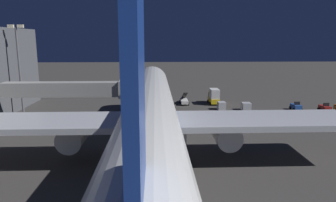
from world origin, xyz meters
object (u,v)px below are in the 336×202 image
(jet_bridge, at_px, (80,89))
(baggage_container_near_belt, at_px, (246,106))
(baggage_container_mid_row, at_px, (221,106))
(belt_loader, at_px, (184,101))
(airliner_at_gate, at_px, (150,115))
(traffic_cone_nose_starboard, at_px, (142,107))
(apron_floodlight_mast, at_px, (19,64))
(ops_van, at_px, (214,96))
(baggage_tug_lead, at_px, (296,107))
(traffic_cone_nose_port, at_px, (163,106))
(pushback_tug, at_px, (325,108))
(ground_crew_near_nose_gear, at_px, (167,101))

(jet_bridge, height_order, baggage_container_near_belt, jet_bridge)
(baggage_container_near_belt, bearing_deg, baggage_container_mid_row, -8.49)
(belt_loader, bearing_deg, baggage_container_mid_row, 141.32)
(airliner_at_gate, distance_m, traffic_cone_nose_starboard, 31.51)
(apron_floodlight_mast, distance_m, ops_van, 41.66)
(airliner_at_gate, xyz_separation_m, baggage_tug_lead, (-30.36, -27.22, -5.25))
(airliner_at_gate, distance_m, traffic_cone_nose_port, 31.51)
(ops_van, distance_m, pushback_tug, 23.35)
(baggage_tug_lead, xyz_separation_m, ops_van, (16.14, -7.42, 1.02))
(pushback_tug, relative_size, baggage_container_mid_row, 1.41)
(belt_loader, bearing_deg, airliner_at_gate, 78.07)
(baggage_tug_lead, relative_size, baggage_container_mid_row, 1.41)
(jet_bridge, bearing_deg, traffic_cone_nose_port, -140.40)
(apron_floodlight_mast, bearing_deg, ops_van, -166.73)
(airliner_at_gate, height_order, ops_van, airliner_at_gate)
(pushback_tug, bearing_deg, jet_bridge, 8.24)
(airliner_at_gate, bearing_deg, belt_loader, -101.93)
(airliner_at_gate, relative_size, ground_crew_near_nose_gear, 34.77)
(belt_loader, bearing_deg, traffic_cone_nose_starboard, 21.10)
(ops_van, xyz_separation_m, traffic_cone_nose_starboard, (16.42, 3.74, -1.53))
(airliner_at_gate, height_order, baggage_tug_lead, airliner_at_gate)
(belt_loader, relative_size, traffic_cone_nose_port, 13.14)
(baggage_container_near_belt, bearing_deg, jet_bridge, 15.72)
(baggage_tug_lead, bearing_deg, pushback_tug, 164.56)
(pushback_tug, bearing_deg, belt_loader, -17.26)
(airliner_at_gate, bearing_deg, traffic_cone_nose_port, -94.07)
(traffic_cone_nose_starboard, bearing_deg, apron_floodlight_mast, 13.59)
(pushback_tug, distance_m, traffic_cone_nose_port, 33.98)
(belt_loader, bearing_deg, baggage_container_near_belt, 151.81)
(apron_floodlight_mast, distance_m, traffic_cone_nose_port, 29.95)
(airliner_at_gate, bearing_deg, baggage_container_mid_row, -117.29)
(traffic_cone_nose_starboard, bearing_deg, baggage_container_mid_row, 172.28)
(jet_bridge, bearing_deg, traffic_cone_nose_starboard, -130.27)
(baggage_tug_lead, xyz_separation_m, traffic_cone_nose_port, (28.16, -3.68, -0.51))
(ops_van, height_order, baggage_container_near_belt, ops_van)
(pushback_tug, xyz_separation_m, traffic_cone_nose_starboard, (37.98, -5.18, -0.51))
(baggage_container_near_belt, bearing_deg, traffic_cone_nose_port, -9.83)
(traffic_cone_nose_port, bearing_deg, baggage_tug_lead, 172.55)
(jet_bridge, relative_size, belt_loader, 3.25)
(apron_floodlight_mast, xyz_separation_m, traffic_cone_nose_port, (-27.70, -5.63, -9.90))
(jet_bridge, distance_m, baggage_tug_lead, 44.03)
(apron_floodlight_mast, xyz_separation_m, baggage_tug_lead, (-55.86, -1.95, -9.40))
(apron_floodlight_mast, bearing_deg, traffic_cone_nose_port, -168.51)
(airliner_at_gate, height_order, apron_floodlight_mast, airliner_at_gate)
(baggage_container_near_belt, xyz_separation_m, traffic_cone_nose_port, (17.66, -3.06, -0.53))
(airliner_at_gate, height_order, ground_crew_near_nose_gear, airliner_at_gate)
(jet_bridge, height_order, traffic_cone_nose_starboard, jet_bridge)
(ground_crew_near_nose_gear, distance_m, traffic_cone_nose_port, 2.88)
(belt_loader, relative_size, baggage_container_mid_row, 3.81)
(airliner_at_gate, relative_size, baggage_container_near_belt, 35.20)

